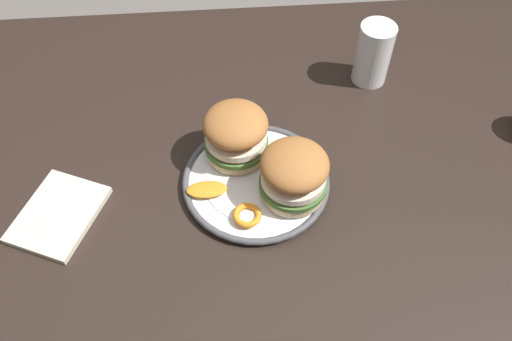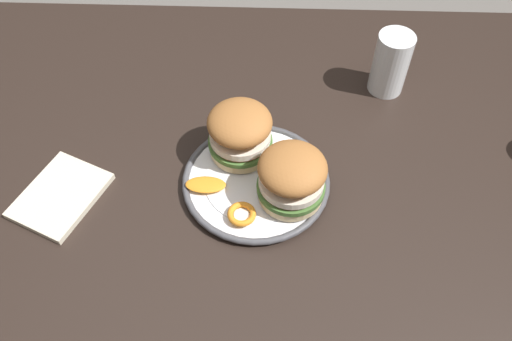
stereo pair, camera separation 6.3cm
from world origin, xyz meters
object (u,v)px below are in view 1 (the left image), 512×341
Objects in this scene: dinner_plate at (256,181)px; sandwich_half_right at (294,173)px; dining_table at (239,200)px; sandwich_half_left at (238,133)px; drinking_glass at (373,57)px.

dinner_plate is 0.09m from sandwich_half_right.
dining_table is 0.19m from sandwich_half_right.
sandwich_half_left reaches higher than dining_table.
dinner_plate is at bearing 151.37° from sandwich_half_right.
drinking_glass is (0.26, 0.26, 0.05)m from dinner_plate.
dining_table is 9.15× the size of sandwich_half_right.
sandwich_half_left is 0.34m from drinking_glass.
dining_table is at bearing 136.63° from dinner_plate.
dinner_plate is at bearing -43.37° from dining_table.
dining_table is 0.40m from drinking_glass.
dining_table is at bearing 145.79° from sandwich_half_right.
dining_table is 11.30× the size of drinking_glass.
drinking_glass reaches higher than sandwich_half_left.
dinner_plate is 0.37m from drinking_glass.
drinking_glass is at bearing 38.33° from dining_table.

